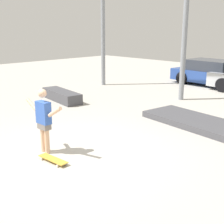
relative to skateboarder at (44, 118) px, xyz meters
The scene contains 7 objects.
ground_plane 1.03m from the skateboarder, 33.20° to the left, with size 36.00×36.00×0.00m, color #B2ADA3.
skateboarder is the anchor object (origin of this frame).
skateboard 0.99m from the skateboarder, 17.74° to the right, with size 0.81×0.30×0.08m.
grind_box 5.31m from the skateboarder, 140.70° to the left, with size 2.19×0.64×0.40m, color #47474C.
manual_pad 4.66m from the skateboarder, 72.37° to the left, with size 3.40×1.37×0.19m, color #47474C.
canopy_support_left 7.99m from the skateboarder, 114.94° to the left, with size 4.81×0.20×5.48m.
parked_car_blue 10.82m from the skateboarder, 98.79° to the left, with size 4.07×2.01×1.25m.
Camera 1 is at (5.46, -3.94, 2.85)m, focal length 50.00 mm.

